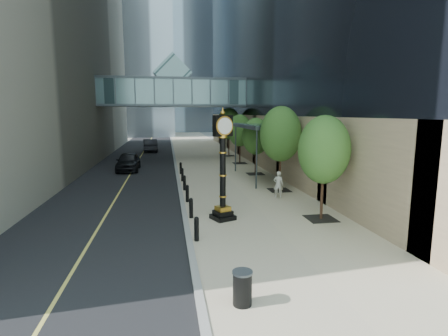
{
  "coord_description": "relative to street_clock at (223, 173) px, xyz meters",
  "views": [
    {
      "loc": [
        -3.79,
        -12.61,
        5.21
      ],
      "look_at": [
        -0.88,
        5.23,
        2.36
      ],
      "focal_mm": 28.0,
      "sensor_mm": 36.0,
      "label": 1
    }
  ],
  "objects": [
    {
      "name": "ground",
      "position": [
        1.18,
        -3.72,
        -2.35
      ],
      "size": [
        320.0,
        320.0,
        0.0
      ],
      "primitive_type": "plane",
      "color": "gray",
      "rests_on": "ground"
    },
    {
      "name": "road",
      "position": [
        -5.82,
        36.28,
        -2.34
      ],
      "size": [
        8.0,
        180.0,
        0.02
      ],
      "primitive_type": "cube",
      "color": "black",
      "rests_on": "ground"
    },
    {
      "name": "sidewalk",
      "position": [
        2.18,
        36.28,
        -2.32
      ],
      "size": [
        8.0,
        180.0,
        0.06
      ],
      "primitive_type": "cube",
      "color": "#BAAB8F",
      "rests_on": "ground"
    },
    {
      "name": "curb",
      "position": [
        -1.82,
        36.28,
        -2.31
      ],
      "size": [
        0.25,
        180.0,
        0.07
      ],
      "primitive_type": "cube",
      "color": "gray",
      "rests_on": "ground"
    },
    {
      "name": "distant_tower_c",
      "position": [
        -4.82,
        116.28,
        30.15
      ],
      "size": [
        22.0,
        22.0,
        65.0
      ],
      "primitive_type": "cube",
      "color": "#AAC2D7",
      "rests_on": "ground"
    },
    {
      "name": "skywalk",
      "position": [
        -1.82,
        24.28,
        5.37
      ],
      "size": [
        17.0,
        4.2,
        5.8
      ],
      "color": "slate",
      "rests_on": "ground"
    },
    {
      "name": "entrance_canopy",
      "position": [
        4.66,
        10.28,
        1.85
      ],
      "size": [
        3.0,
        8.0,
        4.38
      ],
      "color": "#383F44",
      "rests_on": "ground"
    },
    {
      "name": "bollard_row",
      "position": [
        -1.52,
        5.28,
        -1.84
      ],
      "size": [
        0.2,
        16.2,
        0.9
      ],
      "color": "black",
      "rests_on": "sidewalk"
    },
    {
      "name": "street_trees",
      "position": [
        4.78,
        12.97,
        1.31
      ],
      "size": [
        2.82,
        28.64,
        5.79
      ],
      "color": "black",
      "rests_on": "sidewalk"
    },
    {
      "name": "street_clock",
      "position": [
        0.0,
        0.0,
        0.0
      ],
      "size": [
        1.29,
        1.29,
        5.27
      ],
      "rotation": [
        0.0,
        0.0,
        0.39
      ],
      "color": "black",
      "rests_on": "sidewalk"
    },
    {
      "name": "trash_bin",
      "position": [
        -0.7,
        -7.72,
        -1.84
      ],
      "size": [
        0.68,
        0.68,
        0.9
      ],
      "primitive_type": "cylinder",
      "rotation": [
        0.0,
        0.0,
        -0.39
      ],
      "color": "black",
      "rests_on": "sidewalk"
    },
    {
      "name": "pedestrian",
      "position": [
        4.06,
        3.82,
        -1.46
      ],
      "size": [
        0.7,
        0.57,
        1.66
      ],
      "primitive_type": "imported",
      "rotation": [
        0.0,
        0.0,
        2.82
      ],
      "color": "beige",
      "rests_on": "sidewalk"
    },
    {
      "name": "car_near",
      "position": [
        -6.15,
        16.22,
        -1.5
      ],
      "size": [
        1.97,
        4.88,
        1.66
      ],
      "primitive_type": "imported",
      "rotation": [
        0.0,
        0.0,
        0.0
      ],
      "color": "black",
      "rests_on": "road"
    },
    {
      "name": "car_far",
      "position": [
        -4.9,
        32.3,
        -1.48
      ],
      "size": [
        2.17,
        5.27,
        1.7
      ],
      "primitive_type": "imported",
      "rotation": [
        0.0,
        0.0,
        3.22
      ],
      "color": "black",
      "rests_on": "road"
    }
  ]
}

